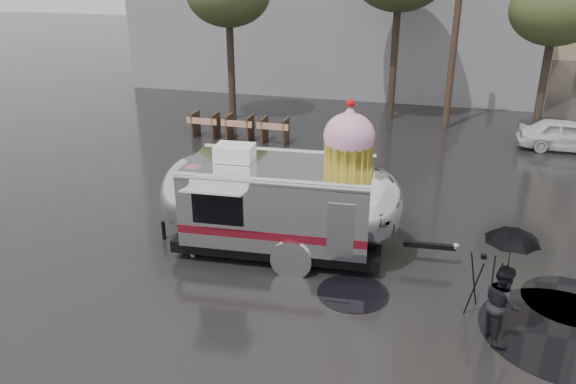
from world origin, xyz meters
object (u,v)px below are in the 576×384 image
(person_right, at_px, (501,303))
(tripod, at_px, (480,279))
(airstream_trailer, at_px, (284,199))
(person_left, at_px, (197,220))

(person_right, relative_size, tripod, 1.17)
(airstream_trailer, relative_size, tripod, 5.51)
(person_right, bearing_deg, tripod, 5.38)
(airstream_trailer, relative_size, person_left, 4.01)
(person_left, relative_size, person_right, 1.17)
(tripod, bearing_deg, person_left, 174.99)
(person_left, height_order, person_right, person_left)
(airstream_trailer, height_order, tripod, airstream_trailer)
(airstream_trailer, height_order, person_left, airstream_trailer)
(airstream_trailer, bearing_deg, person_left, -163.85)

